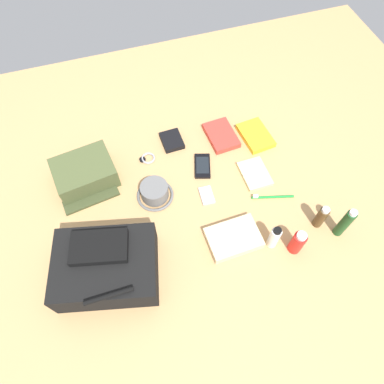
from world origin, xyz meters
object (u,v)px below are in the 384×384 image
at_px(toothpaste_tube, 274,237).
at_px(media_player, 207,195).
at_px(cell_phone, 202,166).
at_px(bucket_hat, 155,192).
at_px(notepad, 255,174).
at_px(travel_guidebook, 221,136).
at_px(wristwatch, 147,158).
at_px(cologne_bottle, 321,217).
at_px(sunscreen_spray, 297,242).
at_px(backpack, 106,266).
at_px(wallet, 172,141).
at_px(toiletry_pouch, 85,174).
at_px(paperback_novel, 255,136).
at_px(toothbrush, 270,197).
at_px(folded_towel, 234,238).
at_px(shampoo_bottle, 345,223).

height_order(toothpaste_tube, media_player, toothpaste_tube).
height_order(cell_phone, media_player, cell_phone).
bearing_deg(bucket_hat, toothpaste_tube, 137.55).
bearing_deg(bucket_hat, notepad, 176.45).
relative_size(travel_guidebook, cell_phone, 1.29).
bearing_deg(wristwatch, cell_phone, 152.86).
distance_m(cologne_bottle, sunscreen_spray, 0.15).
height_order(backpack, media_player, backpack).
relative_size(backpack, cologne_bottle, 3.30).
bearing_deg(wallet, cologne_bottle, 125.64).
height_order(toiletry_pouch, paperback_novel, toiletry_pouch).
distance_m(cell_phone, wristwatch, 0.25).
height_order(toiletry_pouch, wristwatch, toiletry_pouch).
bearing_deg(bucket_hat, toothbrush, 161.44).
height_order(backpack, cologne_bottle, backpack).
distance_m(paperback_novel, media_player, 0.39).
height_order(paperback_novel, folded_towel, folded_towel).
bearing_deg(sunscreen_spray, toothpaste_tube, -30.70).
xyz_separation_m(travel_guidebook, folded_towel, (0.13, 0.49, 0.01)).
height_order(cell_phone, wallet, wallet).
bearing_deg(travel_guidebook, media_player, 59.28).
xyz_separation_m(toothbrush, notepad, (0.02, -0.12, 0.00)).
height_order(media_player, wallet, wallet).
height_order(toothpaste_tube, paperback_novel, toothpaste_tube).
relative_size(wristwatch, notepad, 0.47).
relative_size(sunscreen_spray, toothpaste_tube, 0.99).
height_order(toiletry_pouch, toothpaste_tube, toothpaste_tube).
relative_size(shampoo_bottle, cell_phone, 1.22).
xyz_separation_m(toiletry_pouch, cologne_bottle, (-0.84, 0.48, 0.01)).
distance_m(toiletry_pouch, wallet, 0.41).
relative_size(sunscreen_spray, travel_guidebook, 0.70).
xyz_separation_m(cologne_bottle, media_player, (0.38, -0.25, -0.05)).
bearing_deg(wristwatch, toothpaste_tube, 123.84).
relative_size(bucket_hat, notepad, 1.02).
bearing_deg(folded_towel, toothbrush, -148.72).
bearing_deg(cell_phone, paperback_novel, -163.72).
height_order(toiletry_pouch, media_player, toiletry_pouch).
bearing_deg(cologne_bottle, cell_phone, -48.97).
bearing_deg(media_player, cologne_bottle, 146.13).
height_order(wristwatch, toothbrush, toothbrush).
bearing_deg(media_player, notepad, -170.80).
xyz_separation_m(travel_guidebook, cell_phone, (0.13, 0.13, -0.01)).
height_order(toothpaste_tube, travel_guidebook, toothpaste_tube).
xyz_separation_m(media_player, wristwatch, (0.19, -0.26, 0.00)).
relative_size(cell_phone, folded_towel, 0.70).
relative_size(cell_phone, wallet, 1.27).
bearing_deg(toiletry_pouch, backpack, 91.96).
xyz_separation_m(toothpaste_tube, toothbrush, (-0.08, -0.19, -0.05)).
bearing_deg(sunscreen_spray, cell_phone, -65.45).
xyz_separation_m(sunscreen_spray, toothbrush, (-0.01, -0.23, -0.05)).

